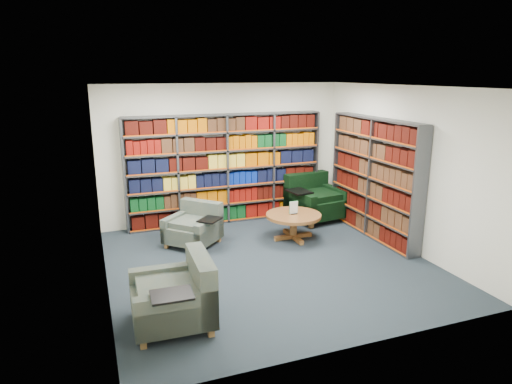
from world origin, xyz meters
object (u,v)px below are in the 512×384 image
object	(u,v)px
chair_green_right	(314,201)
chair_teal_front	(180,298)
chair_teal_left	(195,228)
coffee_table	(293,219)

from	to	relation	value
chair_green_right	chair_teal_front	distance (m)	4.75
chair_teal_left	coffee_table	xyz separation A→B (m)	(1.76, -0.40, 0.08)
chair_green_right	coffee_table	size ratio (longest dim) A/B	1.25
chair_green_right	chair_teal_front	world-z (taller)	chair_green_right
coffee_table	chair_teal_left	bearing A→B (deg)	167.30
coffee_table	chair_teal_front	bearing A→B (deg)	-139.03
chair_teal_front	coffee_table	size ratio (longest dim) A/B	1.11
chair_teal_left	coffee_table	size ratio (longest dim) A/B	1.13
chair_teal_left	coffee_table	bearing A→B (deg)	-12.70
chair_teal_front	chair_green_right	bearing A→B (deg)	42.71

